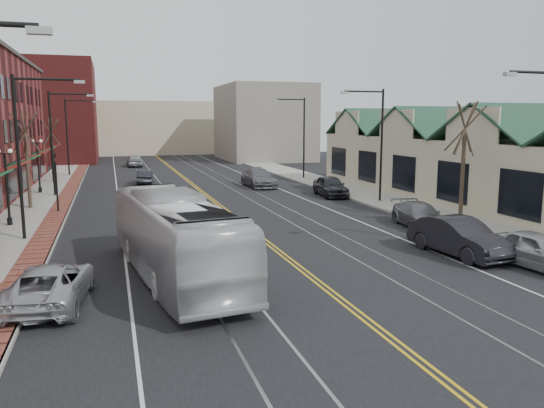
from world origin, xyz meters
TOP-DOWN VIEW (x-y plane):
  - ground at (0.00, 0.00)m, footprint 160.00×160.00m
  - sidewalk_left at (-12.00, 20.00)m, footprint 4.00×120.00m
  - sidewalk_right at (12.00, 20.00)m, footprint 4.00×120.00m
  - building_right at (18.00, 20.00)m, footprint 8.00×36.00m
  - backdrop_left at (-16.00, 70.00)m, footprint 14.00×18.00m
  - backdrop_mid at (0.00, 85.00)m, footprint 22.00×14.00m
  - backdrop_right at (15.00, 65.00)m, footprint 12.00×16.00m
  - streetlight_l_1 at (-11.05, 16.00)m, footprint 3.33×0.25m
  - streetlight_l_2 at (-11.05, 32.00)m, footprint 3.33×0.25m
  - streetlight_l_3 at (-11.05, 48.00)m, footprint 3.33×0.25m
  - streetlight_r_1 at (11.05, 22.00)m, footprint 3.33×0.25m
  - streetlight_r_2 at (11.05, 38.00)m, footprint 3.33×0.25m
  - lamppost_l_2 at (-12.80, 20.00)m, footprint 0.84×0.28m
  - lamppost_l_3 at (-12.80, 34.00)m, footprint 0.84×0.28m
  - tree_left_near at (-12.50, 26.00)m, footprint 1.78×1.37m
  - tree_left_far at (-12.50, 42.00)m, footprint 1.66×1.28m
  - tree_right_mid at (12.50, 14.00)m, footprint 1.90×1.46m
  - manhole_far at (-11.20, 8.00)m, footprint 0.60×0.60m
  - traffic_signal at (-10.60, 24.00)m, footprint 0.18×0.15m
  - transit_bus at (-5.00, 7.60)m, footprint 4.17×11.74m
  - parked_suv at (-9.30, 5.77)m, footprint 2.91×5.25m
  - parked_car_a at (9.30, 4.53)m, footprint 2.30×4.66m
  - parked_car_b at (7.50, 7.33)m, footprint 2.34×5.31m
  - parked_car_c at (9.30, 13.29)m, footprint 2.54×4.96m
  - parked_car_d at (9.30, 25.99)m, footprint 2.39×4.94m
  - distant_car_left at (-4.16, 38.83)m, footprint 1.78×4.01m
  - distant_car_right at (5.47, 33.35)m, footprint 2.36×5.62m
  - distant_car_far at (-4.26, 57.82)m, footprint 1.98×4.81m

SIDE VIEW (x-z plane):
  - ground at x=0.00m, z-range 0.00..0.00m
  - sidewalk_left at x=-12.00m, z-range 0.00..0.15m
  - sidewalk_right at x=12.00m, z-range 0.00..0.15m
  - manhole_far at x=-11.20m, z-range 0.15..0.17m
  - distant_car_left at x=-4.16m, z-range 0.00..1.28m
  - parked_car_c at x=9.30m, z-range 0.00..1.38m
  - parked_suv at x=-9.30m, z-range 0.00..1.39m
  - parked_car_a at x=9.30m, z-range 0.00..1.53m
  - distant_car_right at x=5.47m, z-range 0.00..1.62m
  - parked_car_d at x=9.30m, z-range 0.00..1.63m
  - distant_car_far at x=-4.26m, z-range 0.00..1.63m
  - parked_car_b at x=7.50m, z-range 0.00..1.70m
  - transit_bus at x=-5.00m, z-range 0.00..3.20m
  - lamppost_l_2 at x=-12.80m, z-range 0.07..4.34m
  - lamppost_l_3 at x=-12.80m, z-range 0.07..4.34m
  - building_right at x=18.00m, z-range 0.00..4.60m
  - traffic_signal at x=-10.60m, z-range 0.45..4.25m
  - tree_left_far at x=-12.50m, z-range 0.26..6.29m
  - tree_left_near at x=-12.50m, z-range 0.27..6.75m
  - tree_right_mid at x=12.50m, z-range 0.28..7.22m
  - backdrop_mid at x=0.00m, z-range 0.00..9.00m
  - streetlight_l_1 at x=-11.05m, z-range 1.03..9.03m
  - streetlight_l_2 at x=-11.05m, z-range 1.03..9.03m
  - streetlight_l_3 at x=-11.05m, z-range 1.03..9.03m
  - streetlight_r_1 at x=11.05m, z-range 1.03..9.03m
  - streetlight_r_2 at x=11.05m, z-range 1.03..9.03m
  - backdrop_right at x=15.00m, z-range 0.00..11.00m
  - backdrop_left at x=-16.00m, z-range 0.00..14.00m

